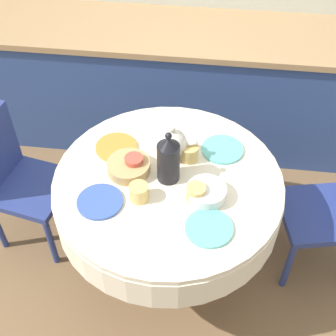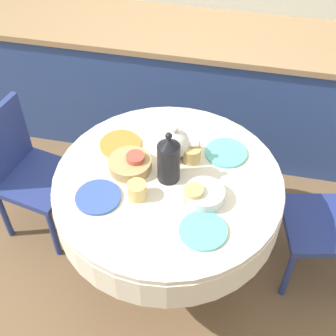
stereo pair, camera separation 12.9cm
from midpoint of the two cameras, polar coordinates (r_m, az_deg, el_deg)
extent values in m
plane|color=brown|center=(2.86, 1.32, -11.94)|extent=(12.00, 12.00, 0.00)
cube|color=#2D4784|center=(3.37, 5.41, 9.43)|extent=(3.20, 0.60, 0.84)
cube|color=#A37F56|center=(3.13, 5.98, 15.91)|extent=(3.24, 0.64, 0.04)
cylinder|color=brown|center=(2.84, 1.33, -11.72)|extent=(0.44, 0.44, 0.04)
cylinder|color=brown|center=(2.61, 1.44, -8.45)|extent=(0.11, 0.11, 0.52)
cylinder|color=silver|center=(2.33, 1.59, -3.46)|extent=(1.12, 1.12, 0.18)
cylinder|color=silver|center=(2.25, 1.64, -1.73)|extent=(1.11, 1.11, 0.03)
cube|color=navy|center=(2.67, 19.61, -6.53)|extent=(0.47, 0.47, 0.04)
cylinder|color=navy|center=(2.69, 15.75, -12.45)|extent=(0.04, 0.04, 0.39)
cylinder|color=navy|center=(2.89, 14.40, -6.49)|extent=(0.04, 0.04, 0.39)
cylinder|color=navy|center=(2.99, 21.00, -6.24)|extent=(0.04, 0.04, 0.39)
cube|color=navy|center=(2.81, -14.26, -1.39)|extent=(0.47, 0.47, 0.04)
cube|color=navy|center=(2.75, -18.25, 3.03)|extent=(0.11, 0.38, 0.43)
cylinder|color=navy|center=(2.98, -8.89, -2.92)|extent=(0.04, 0.04, 0.39)
cylinder|color=navy|center=(2.81, -12.46, -7.88)|extent=(0.04, 0.04, 0.39)
cylinder|color=navy|center=(3.14, -14.46, -0.92)|extent=(0.04, 0.04, 0.39)
cylinder|color=navy|center=(2.98, -18.18, -5.48)|extent=(0.04, 0.04, 0.39)
cylinder|color=#3856AD|center=(2.17, -6.83, -3.60)|extent=(0.21, 0.21, 0.01)
cylinder|color=#DBB766|center=(2.14, -2.08, -2.80)|extent=(0.09, 0.09, 0.08)
cylinder|color=#60BCB7|center=(2.05, 6.14, -7.67)|extent=(0.21, 0.21, 0.01)
cylinder|color=#DBB766|center=(2.13, 4.88, -3.37)|extent=(0.09, 0.09, 0.08)
cylinder|color=orange|center=(2.41, -4.30, 2.86)|extent=(0.21, 0.21, 0.01)
cylinder|color=#CC4C3D|center=(2.27, -2.34, 0.73)|extent=(0.09, 0.09, 0.08)
cylinder|color=#60BCB7|center=(2.38, 8.63, 1.81)|extent=(0.21, 0.21, 0.01)
cylinder|color=#DBB766|center=(2.31, 4.52, 1.64)|extent=(0.09, 0.09, 0.08)
cylinder|color=black|center=(2.18, 1.77, 0.63)|extent=(0.11, 0.11, 0.21)
cone|color=black|center=(2.09, 1.85, 3.07)|extent=(0.10, 0.10, 0.05)
sphere|color=black|center=(2.06, 1.88, 3.88)|extent=(0.03, 0.03, 0.03)
cylinder|color=silver|center=(2.35, 2.32, 1.55)|extent=(0.08, 0.08, 0.01)
sphere|color=silver|center=(2.29, 2.38, 2.97)|extent=(0.15, 0.15, 0.15)
cylinder|color=silver|center=(2.28, 4.54, 2.79)|extent=(0.09, 0.03, 0.05)
sphere|color=silver|center=(2.23, 2.45, 4.67)|extent=(0.03, 0.03, 0.03)
cylinder|color=tan|center=(2.27, -3.03, 0.41)|extent=(0.21, 0.21, 0.06)
cylinder|color=silver|center=(2.15, 6.18, -3.35)|extent=(0.19, 0.19, 0.06)
camera|label=1|loc=(0.06, -88.30, 1.77)|focal=50.00mm
camera|label=2|loc=(0.06, 91.70, -1.77)|focal=50.00mm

